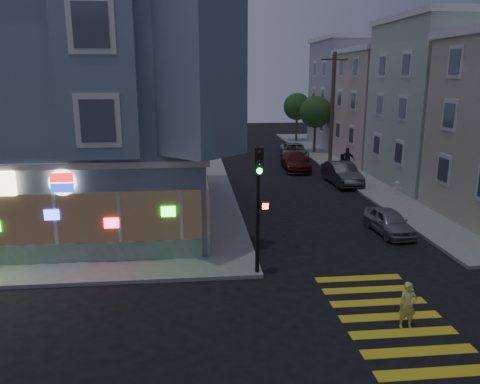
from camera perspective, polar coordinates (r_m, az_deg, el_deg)
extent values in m
plane|color=black|center=(15.65, -7.23, -13.91)|extent=(120.00, 120.00, 0.00)
cube|color=gray|center=(40.07, -26.21, 2.17)|extent=(33.00, 42.00, 0.15)
cube|color=gray|center=(43.76, 25.23, 3.17)|extent=(24.00, 42.00, 0.15)
cube|color=gray|center=(25.73, -20.77, 9.44)|extent=(14.00, 14.00, 11.00)
cube|color=silver|center=(25.89, -20.46, 5.81)|extent=(14.30, 14.30, 0.25)
cube|color=#196B33|center=(20.11, -24.52, -6.93)|extent=(13.60, 0.12, 0.80)
cube|color=#382B1E|center=(19.68, -24.93, -3.11)|extent=(13.60, 0.10, 2.00)
cylinder|color=white|center=(18.78, -20.85, 1.10)|extent=(1.00, 0.12, 1.00)
cube|color=#AFC0A6|center=(35.42, 26.99, 9.45)|extent=(12.00, 8.60, 10.50)
cube|color=#C4AC98|center=(43.31, 20.48, 9.64)|extent=(12.00, 8.60, 9.00)
cube|color=#9B97A6|center=(51.50, 16.13, 11.37)|extent=(12.00, 8.60, 10.50)
cylinder|color=#4C3826|center=(39.63, 11.20, 9.92)|extent=(0.30, 0.30, 9.00)
cube|color=#4C3826|center=(39.56, 11.48, 15.56)|extent=(2.20, 0.12, 0.12)
cylinder|color=#4C3826|center=(45.71, 9.09, 6.87)|extent=(0.24, 0.24, 3.20)
sphere|color=#17431A|center=(45.49, 9.20, 9.62)|extent=(3.00, 3.00, 3.00)
cylinder|color=#4C3826|center=(53.43, 6.90, 7.95)|extent=(0.24, 0.24, 3.20)
sphere|color=#17431A|center=(53.24, 6.97, 10.31)|extent=(3.00, 3.00, 3.00)
imported|color=#DFDD72|center=(15.03, 19.76, -12.87)|extent=(0.55, 0.40, 1.43)
imported|color=black|center=(34.95, 12.27, 3.25)|extent=(0.81, 0.64, 1.63)
imported|color=#252129|center=(36.37, 12.95, 3.83)|extent=(1.19, 0.77, 1.88)
imported|color=#929499|center=(23.26, 17.73, -3.45)|extent=(1.55, 3.50, 1.17)
imported|color=#313436|center=(32.93, 12.33, 2.22)|extent=(1.77, 4.63, 1.51)
imported|color=#571A13|center=(37.31, 6.80, 3.71)|extent=(2.16, 4.83, 1.38)
imported|color=#92979C|center=(42.53, 6.60, 4.97)|extent=(2.78, 5.14, 1.37)
cylinder|color=black|center=(16.98, 2.16, -2.29)|extent=(0.15, 0.15, 4.77)
cube|color=black|center=(16.35, 2.32, 3.78)|extent=(0.32, 0.29, 1.00)
sphere|color=black|center=(16.15, 2.41, 4.78)|extent=(0.19, 0.19, 0.19)
sphere|color=black|center=(16.20, 2.40, 3.68)|extent=(0.19, 0.19, 0.19)
sphere|color=#19F23F|center=(16.26, 2.39, 2.59)|extent=(0.19, 0.19, 0.19)
cube|color=black|center=(16.79, 3.06, -1.65)|extent=(0.32, 0.21, 0.31)
cube|color=#FF2614|center=(16.69, 3.11, -1.74)|extent=(0.21, 0.02, 0.21)
cylinder|color=silver|center=(30.46, 18.54, 0.33)|extent=(0.26, 0.26, 0.65)
sphere|color=silver|center=(30.38, 18.60, 1.02)|extent=(0.28, 0.28, 0.28)
cylinder|color=silver|center=(30.45, 18.55, 0.43)|extent=(0.49, 0.13, 0.13)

